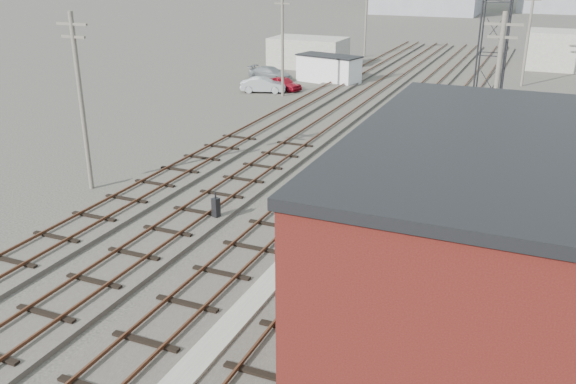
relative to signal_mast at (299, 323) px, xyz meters
The scene contains 21 objects.
ground 50.93m from the signal_mast, 94.17° to the left, with size 320.00×320.00×0.00m, color #282621.
track_right 29.85m from the signal_mast, 92.31° to the left, with size 3.20×90.00×0.39m.
track_mid_right 30.28m from the signal_mast, 99.92° to the left, with size 3.20×90.00×0.39m.
track_mid_left 31.21m from the signal_mast, 107.19° to the left, with size 3.20×90.00×0.39m.
track_left 32.62m from the signal_mast, 113.93° to the left, with size 3.20×90.00×0.39m.
platform_curb 6.13m from the signal_mast, 124.02° to the left, with size 0.90×28.00×0.26m, color gray.
brick_building 4.86m from the signal_mast, 35.80° to the left, with size 6.54×12.20×7.22m.
lattice_tower 26.31m from the signal_mast, 86.00° to the left, with size 1.60×1.60×15.00m.
utility_pole_left_a 19.59m from the signal_mast, 146.45° to the left, with size 1.80×0.24×9.00m.
utility_pole_left_b 39.32m from the signal_mast, 114.38° to the left, with size 1.80×0.24×9.00m.
utility_pole_left_c 62.91m from the signal_mast, 104.93° to the left, with size 1.80×0.24×9.00m.
utility_pole_right_a 19.11m from the signal_mast, 81.50° to the left, with size 1.80×0.24×9.00m.
utility_pole_right_b 48.88m from the signal_mast, 86.71° to the left, with size 1.80×0.24×9.00m.
shed_left 54.44m from the signal_mast, 111.22° to the left, with size 8.00×5.00×3.20m, color gray.
shed_right 60.97m from the signal_mast, 85.01° to the left, with size 6.00×6.00×4.00m, color gray.
signal_mast is the anchor object (origin of this frame).
switch_stand 12.70m from the signal_mast, 129.93° to the left, with size 0.37×0.37×1.31m.
site_trailer 45.79m from the signal_mast, 108.69° to the left, with size 6.66×4.06×2.61m.
car_red 41.89m from the signal_mast, 114.19° to the left, with size 1.44×3.58×1.22m, color maroon.
car_silver 40.95m from the signal_mast, 116.80° to the left, with size 1.41×4.04×1.33m, color #A7ABAF.
car_grey 46.81m from the signal_mast, 115.76° to the left, with size 1.84×4.53×1.31m, color gray.
Camera 1 is at (8.85, -3.49, 11.34)m, focal length 38.00 mm.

